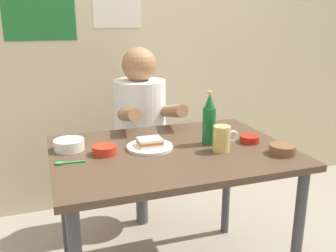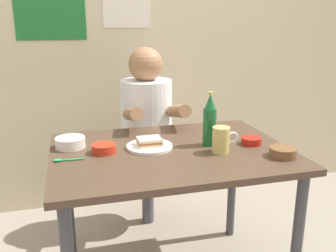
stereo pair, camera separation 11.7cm
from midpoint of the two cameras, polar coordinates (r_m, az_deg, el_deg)
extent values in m
cube|color=beige|center=(2.65, -4.56, 15.54)|extent=(4.40, 0.08, 2.60)
cube|color=#1E6B2D|center=(2.56, -16.59, 17.51)|extent=(0.44, 0.01, 0.43)
cube|color=#4C3828|center=(1.73, 2.37, -4.11)|extent=(1.10, 0.80, 0.03)
cylinder|color=#3F3F44|center=(1.84, 21.12, -16.94)|extent=(0.05, 0.05, 0.71)
cylinder|color=#3F3F44|center=(2.13, -13.62, -11.52)|extent=(0.05, 0.05, 0.71)
cylinder|color=#3F3F44|center=(2.34, 11.35, -8.67)|extent=(0.05, 0.05, 0.71)
cylinder|color=#4C4C51|center=(2.50, -1.80, -10.44)|extent=(0.08, 0.08, 0.41)
cylinder|color=maroon|center=(2.41, -1.84, -5.66)|extent=(0.34, 0.34, 0.04)
cylinder|color=white|center=(2.32, -1.90, 0.77)|extent=(0.32, 0.32, 0.52)
sphere|color=#A0704C|center=(2.26, -1.99, 9.49)|extent=(0.21, 0.21, 0.21)
cylinder|color=#A0704C|center=(2.03, -3.88, 1.82)|extent=(0.07, 0.31, 0.14)
cylinder|color=#A0704C|center=(2.10, 3.11, 2.28)|extent=(0.07, 0.31, 0.14)
cylinder|color=silver|center=(1.74, -0.97, -3.22)|extent=(0.22, 0.22, 0.01)
cube|color=beige|center=(1.74, -0.97, -2.82)|extent=(0.11, 0.09, 0.01)
cube|color=#9E592D|center=(1.74, -0.97, -2.44)|extent=(0.11, 0.09, 0.01)
cube|color=beige|center=(1.73, -0.97, -2.07)|extent=(0.11, 0.09, 0.01)
cylinder|color=#D1BC66|center=(1.70, 10.15, -2.14)|extent=(0.08, 0.08, 0.12)
torus|color=silver|center=(1.72, 11.91, -1.78)|extent=(0.06, 0.01, 0.06)
cylinder|color=#19602D|center=(1.78, 8.33, -0.18)|extent=(0.06, 0.06, 0.18)
cone|color=#19602D|center=(1.75, 8.50, 3.75)|extent=(0.05, 0.05, 0.07)
cylinder|color=#BFB74C|center=(1.74, 8.55, 5.07)|extent=(0.03, 0.03, 0.01)
cylinder|color=red|center=(1.70, -7.99, -3.48)|extent=(0.11, 0.11, 0.04)
cylinder|color=#A33521|center=(1.69, -8.00, -3.20)|extent=(0.09, 0.09, 0.02)
cylinder|color=brown|center=(1.73, 19.24, -3.86)|extent=(0.12, 0.12, 0.04)
cylinder|color=brown|center=(1.72, 19.27, -3.57)|extent=(0.10, 0.10, 0.02)
cylinder|color=#B21E14|center=(1.85, 14.54, -2.26)|extent=(0.10, 0.10, 0.03)
cylinder|color=maroon|center=(1.85, 14.56, -2.04)|extent=(0.08, 0.08, 0.02)
cylinder|color=silver|center=(1.79, -13.10, -2.53)|extent=(0.14, 0.14, 0.05)
cylinder|color=tan|center=(1.79, -13.12, -2.19)|extent=(0.11, 0.11, 0.02)
cylinder|color=#26A559|center=(1.63, -12.87, -5.14)|extent=(0.11, 0.02, 0.01)
ellipsoid|color=#26A559|center=(1.63, -14.80, -5.17)|extent=(0.04, 0.02, 0.01)
camera|label=1|loc=(0.06, -88.08, 0.56)|focal=39.35mm
camera|label=2|loc=(0.06, 91.92, -0.56)|focal=39.35mm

